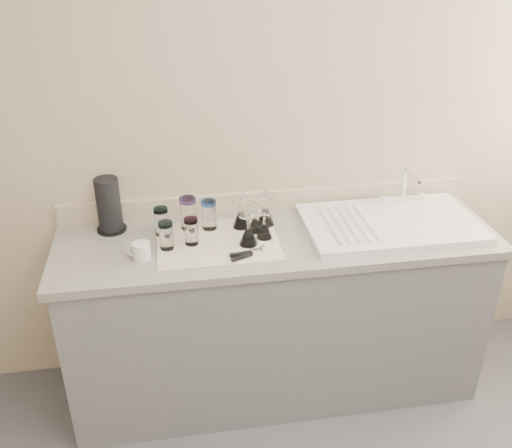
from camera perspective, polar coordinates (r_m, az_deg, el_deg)
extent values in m
cube|color=tan|center=(2.78, 1.09, 8.09)|extent=(3.50, 0.04, 2.50)
cube|color=slate|center=(2.92, 2.01, -9.28)|extent=(2.00, 0.60, 0.86)
cube|color=gray|center=(2.67, 2.17, -1.59)|extent=(2.06, 0.62, 0.04)
cube|color=white|center=(2.81, 13.27, 0.03)|extent=(0.82, 0.50, 0.03)
cylinder|color=silver|center=(2.98, 14.61, 3.85)|extent=(0.02, 0.02, 0.18)
cylinder|color=silver|center=(2.88, 15.41, 4.64)|extent=(0.02, 0.16, 0.02)
cylinder|color=silver|center=(2.97, 12.68, 2.52)|extent=(0.03, 0.03, 0.04)
cylinder|color=silver|center=(3.05, 16.19, 2.74)|extent=(0.03, 0.03, 0.04)
cube|color=white|center=(2.61, -3.85, -1.78)|extent=(0.55, 0.42, 0.01)
cylinder|color=white|center=(2.67, -9.42, 0.12)|extent=(0.06, 0.06, 0.12)
cylinder|color=teal|center=(2.64, -9.53, 1.39)|extent=(0.07, 0.07, 0.02)
cylinder|color=white|center=(2.70, -6.78, 0.90)|extent=(0.07, 0.07, 0.14)
cylinder|color=#6842AC|center=(2.67, -6.88, 2.39)|extent=(0.08, 0.08, 0.02)
cylinder|color=white|center=(2.69, -4.72, 0.77)|extent=(0.07, 0.07, 0.12)
cylinder|color=blue|center=(2.66, -4.78, 2.13)|extent=(0.07, 0.07, 0.02)
cylinder|color=white|center=(2.55, -8.96, -1.29)|extent=(0.06, 0.06, 0.11)
cylinder|color=teal|center=(2.52, -9.07, -0.01)|extent=(0.07, 0.07, 0.02)
cylinder|color=white|center=(2.57, -6.48, -0.88)|extent=(0.06, 0.06, 0.11)
cylinder|color=#C73275|center=(2.54, -6.56, 0.37)|extent=(0.06, 0.06, 0.02)
cone|color=white|center=(2.71, -1.51, 0.48)|extent=(0.08, 0.08, 0.08)
cylinder|color=white|center=(2.68, -1.53, 1.82)|extent=(0.01, 0.01, 0.06)
cylinder|color=white|center=(2.66, -1.54, 2.50)|extent=(0.08, 0.08, 0.01)
cone|color=white|center=(2.73, 0.93, 0.75)|extent=(0.09, 0.09, 0.08)
cylinder|color=white|center=(2.70, 0.94, 2.12)|extent=(0.01, 0.01, 0.06)
cylinder|color=white|center=(2.68, 0.95, 2.83)|extent=(0.09, 0.09, 0.01)
cone|color=white|center=(2.56, -0.76, -1.22)|extent=(0.09, 0.09, 0.08)
cylinder|color=white|center=(2.53, -0.77, 0.20)|extent=(0.01, 0.01, 0.06)
cylinder|color=white|center=(2.51, -0.78, 0.93)|extent=(0.09, 0.09, 0.01)
cone|color=white|center=(2.62, 0.83, -0.65)|extent=(0.08, 0.08, 0.07)
cylinder|color=white|center=(2.59, 0.84, 0.60)|extent=(0.01, 0.01, 0.06)
cylinder|color=white|center=(2.57, 0.84, 1.24)|extent=(0.08, 0.08, 0.01)
cone|color=white|center=(2.67, -0.12, -0.07)|extent=(0.07, 0.07, 0.07)
cylinder|color=white|center=(2.65, -0.12, 1.05)|extent=(0.01, 0.01, 0.05)
cylinder|color=white|center=(2.63, -0.12, 1.63)|extent=(0.07, 0.07, 0.01)
cube|color=silver|center=(2.50, 0.20, -2.76)|extent=(0.07, 0.05, 0.02)
cylinder|color=black|center=(2.47, -1.18, -3.23)|extent=(0.12, 0.07, 0.02)
cylinder|color=black|center=(2.49, -1.26, -2.96)|extent=(0.13, 0.04, 0.02)
cylinder|color=silver|center=(2.52, -11.37, -2.67)|extent=(0.09, 0.09, 0.08)
torus|color=silver|center=(2.53, -12.23, -2.63)|extent=(0.06, 0.02, 0.06)
cylinder|color=black|center=(2.80, -14.20, -0.48)|extent=(0.14, 0.14, 0.01)
cylinder|color=black|center=(2.74, -14.52, 1.95)|extent=(0.11, 0.11, 0.25)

